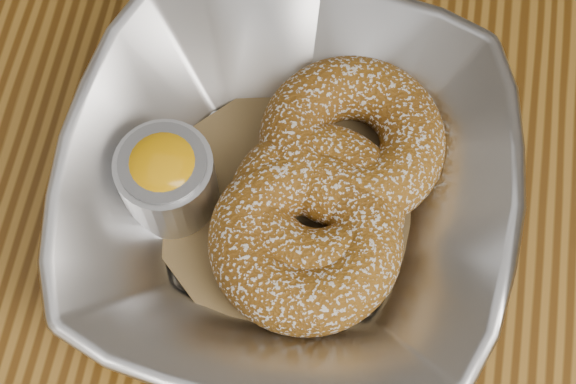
% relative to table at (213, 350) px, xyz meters
% --- Properties ---
extents(table, '(1.20, 0.80, 0.75)m').
position_rel_table_xyz_m(table, '(0.00, 0.00, 0.00)').
color(table, brown).
rests_on(table, ground_plane).
extents(serving_bowl, '(0.24, 0.24, 0.06)m').
position_rel_table_xyz_m(serving_bowl, '(0.04, 0.06, 0.13)').
color(serving_bowl, '#B8BBC0').
rests_on(serving_bowl, table).
extents(parchment, '(0.21, 0.21, 0.00)m').
position_rel_table_xyz_m(parchment, '(0.04, 0.06, 0.11)').
color(parchment, brown).
rests_on(parchment, table).
extents(donut_back, '(0.11, 0.11, 0.04)m').
position_rel_table_xyz_m(donut_back, '(0.07, 0.10, 0.13)').
color(donut_back, brown).
rests_on(donut_back, parchment).
extents(donut_front, '(0.14, 0.14, 0.04)m').
position_rel_table_xyz_m(donut_front, '(0.05, 0.04, 0.13)').
color(donut_front, brown).
rests_on(donut_front, parchment).
extents(donut_extra, '(0.12, 0.12, 0.03)m').
position_rel_table_xyz_m(donut_extra, '(0.05, 0.06, 0.13)').
color(donut_extra, brown).
rests_on(donut_extra, parchment).
extents(ramekin, '(0.05, 0.05, 0.05)m').
position_rel_table_xyz_m(ramekin, '(-0.03, 0.06, 0.13)').
color(ramekin, '#B8BBC0').
rests_on(ramekin, table).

